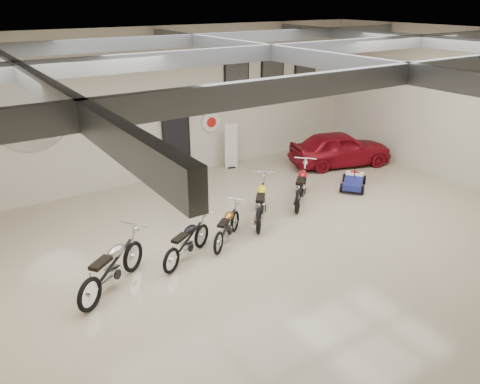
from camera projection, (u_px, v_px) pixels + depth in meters
floor at (266, 248)px, 11.78m from camera, size 16.00×12.00×0.01m
ceiling at (271, 40)px, 9.84m from camera, size 16.00×12.00×0.01m
back_wall at (160, 106)px, 15.42m from camera, size 16.00×0.02×5.00m
right_wall at (470, 110)px, 14.87m from camera, size 0.02×12.00×5.00m
ceiling_beams at (271, 52)px, 9.93m from camera, size 15.80×11.80×0.32m
door at (177, 146)px, 16.20m from camera, size 0.92×0.08×2.10m
logo_plaque at (30, 113)px, 13.23m from camera, size 2.30×0.06×1.16m
poster_left at (237, 79)px, 16.68m from camera, size 1.05×0.08×1.35m
poster_mid at (272, 75)px, 17.49m from camera, size 1.05×0.08×1.35m
poster_right at (305, 72)px, 18.31m from camera, size 1.05×0.08×1.35m
oil_sign at (211, 122)px, 16.66m from camera, size 0.72×0.10×0.72m
banner_stand at (231, 145)px, 16.92m from camera, size 0.50×0.30×1.73m
motorcycle_silver at (112, 265)px, 9.90m from camera, size 2.22×1.88×1.16m
motorcycle_black at (187, 241)px, 11.08m from camera, size 1.94×1.46×0.99m
motorcycle_gold at (227, 226)px, 11.88m from camera, size 1.74×1.55×0.93m
motorcycle_yellow at (261, 201)px, 13.01m from camera, size 1.95×2.14×1.15m
motorcycle_red at (301, 185)px, 14.14m from camera, size 2.11×2.03×1.16m
go_kart at (354, 178)px, 15.44m from camera, size 1.78×1.65×0.61m
vintage_car at (340, 148)px, 17.29m from camera, size 2.57×4.04×1.28m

